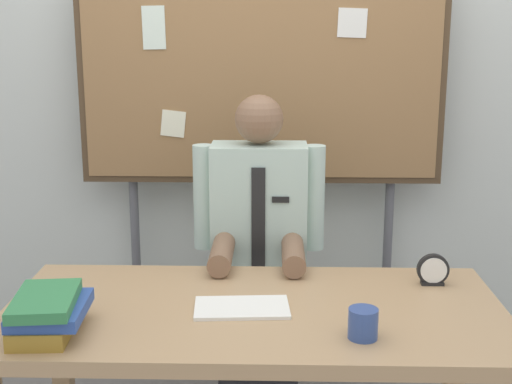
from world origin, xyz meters
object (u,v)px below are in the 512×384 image
Objects in this scene: book_stack at (47,313)px; desk_clock at (433,271)px; desk at (254,331)px; open_notebook at (242,308)px; coffee_mug at (363,324)px; person at (259,269)px; bulletin_board at (261,81)px.

desk_clock is at bearing 19.20° from book_stack.
desk is 5.35× the size of open_notebook.
coffee_mug is at bearing -29.08° from open_notebook.
desk_clock reaches higher than desk.
coffee_mug is at bearing -0.76° from book_stack.
open_notebook is (-0.04, -0.67, 0.11)m from person.
desk is 0.10m from open_notebook.
person is at bearing 54.22° from book_stack.
person reaches higher than desk.
person is 0.96m from coffee_mug.
desk is at bearing 25.85° from open_notebook.
desk is at bearing -160.60° from desk_clock.
bulletin_board is (-0.00, 1.08, 0.76)m from desk.
desk_clock is at bearing 55.85° from coffee_mug.
book_stack reaches higher than open_notebook.
bulletin_board is at bearing 126.87° from desk_clock.
desk_clock is at bearing 19.40° from desk.
coffee_mug is (0.33, -0.23, 0.13)m from desk.
bulletin_board reaches higher than person.
bulletin_board is 16.75× the size of desk_clock.
desk is 0.66m from person.
desk_clock is (1.27, 0.44, -0.01)m from book_stack.
book_stack is 2.79× the size of desk_clock.
open_notebook is at bearing 150.92° from coffee_mug.
coffee_mug is (0.33, -1.31, -0.62)m from bulletin_board.
book_stack is 1.03× the size of open_notebook.
coffee_mug is at bearing -75.71° from bulletin_board.
bulletin_board is 6.01× the size of book_stack.
book_stack is at bearing -161.00° from desk.
book_stack reaches higher than desk.
person is 0.88m from bulletin_board.
person is at bearing 86.50° from open_notebook.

